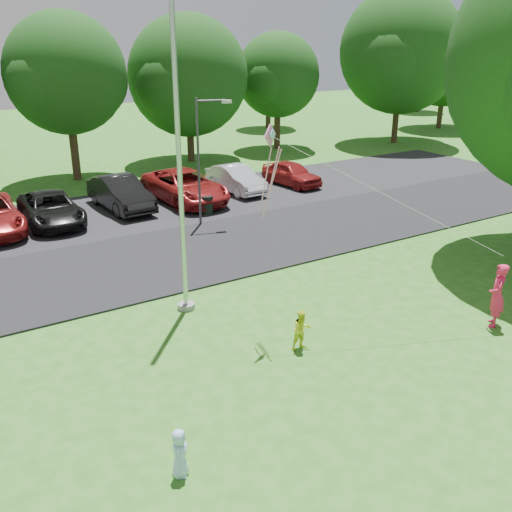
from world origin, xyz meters
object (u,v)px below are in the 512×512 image
kite (278,158)px  trash_can (207,206)px  child_yellow (302,330)px  child_blue (180,453)px  woman (497,295)px  street_lamp (203,151)px  flagpole (179,167)px

kite → trash_can: bearing=44.4°
child_yellow → child_blue: (-4.48, -2.44, -0.05)m
trash_can → woman: 13.49m
street_lamp → child_blue: street_lamp is taller
woman → flagpole: bearing=-77.8°
trash_can → child_yellow: 12.10m
flagpole → woman: size_ratio=5.62×
street_lamp → child_yellow: bearing=-88.7°
kite → street_lamp: bearing=46.3°
child_yellow → kite: size_ratio=0.19×
flagpole → kite: flagpole is taller
trash_can → woman: woman is taller
trash_can → street_lamp: bearing=-120.9°
flagpole → street_lamp: 8.05m
trash_can → child_yellow: size_ratio=0.81×
woman → kite: kite is taller
street_lamp → woman: street_lamp is taller
street_lamp → kite: size_ratio=0.94×
kite → flagpole: bearing=95.3°
flagpole → child_blue: size_ratio=10.49×
street_lamp → trash_can: bearing=74.9°
child_blue → street_lamp: bearing=4.8°
flagpole → kite: bearing=-56.8°
trash_can → child_yellow: child_yellow is taller
trash_can → child_yellow: bearing=-106.2°
street_lamp → kite: (-2.61, -9.18, 1.52)m
flagpole → trash_can: size_ratio=11.65×
flagpole → child_yellow: size_ratio=9.45×
woman → child_yellow: (-5.19, 1.74, -0.36)m
flagpole → child_blue: 7.71m
child_yellow → child_blue: child_yellow is taller
child_yellow → woman: bearing=-14.6°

